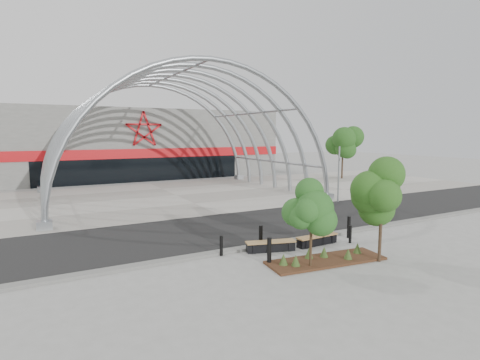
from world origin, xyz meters
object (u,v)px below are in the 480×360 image
(street_tree_0, at_px, (312,208))
(bench_0, at_px, (271,246))
(signal_pole, at_px, (339,173))
(bollard_2, at_px, (261,237))
(bench_1, at_px, (317,240))
(street_tree_1, at_px, (382,194))

(street_tree_0, height_order, bench_0, street_tree_0)
(signal_pole, relative_size, bollard_2, 3.97)
(bench_1, relative_size, bollard_2, 2.09)
(street_tree_0, relative_size, street_tree_1, 0.85)
(signal_pole, relative_size, bench_0, 1.86)
(signal_pole, relative_size, bench_1, 1.90)
(signal_pole, height_order, bench_0, signal_pole)
(street_tree_0, xyz_separation_m, bollard_2, (-0.41, 3.06, -1.84))
(street_tree_1, distance_m, bench_1, 4.04)
(street_tree_1, xyz_separation_m, bollard_2, (-3.39, 3.80, -2.26))
(signal_pole, distance_m, street_tree_0, 14.97)
(signal_pole, distance_m, bench_0, 13.70)
(signal_pole, xyz_separation_m, bench_1, (-8.66, -7.97, -2.01))
(street_tree_0, distance_m, bollard_2, 3.60)
(street_tree_0, bearing_deg, bollard_2, 97.59)
(signal_pole, xyz_separation_m, street_tree_1, (-7.90, -11.00, 0.56))
(street_tree_1, bearing_deg, bench_1, 103.97)
(bench_1, bearing_deg, street_tree_0, -134.28)
(street_tree_0, distance_m, bench_0, 3.31)
(bench_0, height_order, bollard_2, bollard_2)
(bench_0, bearing_deg, street_tree_1, -45.30)
(street_tree_1, distance_m, bollard_2, 5.57)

